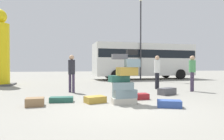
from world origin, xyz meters
name	(u,v)px	position (x,y,z in m)	size (l,w,h in m)	color
ground_plane	(126,108)	(0.00, 0.00, 0.00)	(80.00, 80.00, 0.00)	gray
suitcase_tower	(124,82)	(0.13, 0.59, 0.67)	(0.94, 0.59, 1.70)	beige
suitcase_charcoal_left_side	(167,91)	(2.39, 2.00, 0.14)	(0.77, 0.38, 0.28)	#4C4C51
suitcase_navy_upright_blue	(169,104)	(1.21, -0.25, 0.10)	(0.65, 0.37, 0.20)	#334F99
suitcase_maroon_foreground_far	(140,96)	(0.89, 1.23, 0.10)	(0.60, 0.37, 0.20)	maroon
suitcase_brown_right_side	(35,102)	(-2.53, 0.81, 0.12)	(0.50, 0.41, 0.24)	olive
suitcase_tan_behind_tower	(95,99)	(-0.74, 0.95, 0.10)	(0.62, 0.43, 0.21)	#B28C33
suitcase_teal_foreground_near	(62,100)	(-1.78, 1.30, 0.08)	(0.74, 0.36, 0.17)	#26594C
suitcase_slate_white_trunk	(123,92)	(0.64, 2.38, 0.10)	(0.61, 0.37, 0.21)	gray
person_bearded_onlooker	(192,70)	(4.09, 2.73, 1.00)	(0.30, 0.30, 1.66)	#3F334C
person_tourist_with_camera	(72,70)	(-1.37, 3.64, 0.99)	(0.30, 0.30, 1.67)	#3F334C
person_passerby_in_red	(157,69)	(2.97, 4.04, 1.02)	(0.30, 0.30, 1.72)	black
parked_bus	(144,59)	(5.38, 11.51, 1.83)	(9.20, 2.92, 3.15)	silver
lamp_post	(141,27)	(4.49, 10.10, 4.44)	(0.36, 0.36, 6.93)	#333338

